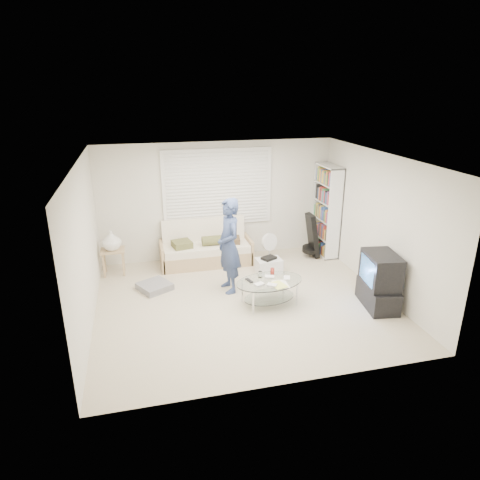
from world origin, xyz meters
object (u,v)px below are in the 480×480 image
object	(u,v)px
coffee_table	(270,285)
tv_unit	(379,281)
futon_sofa	(206,250)
bookshelf	(326,211)

from	to	relation	value
coffee_table	tv_unit	bearing A→B (deg)	-15.73
futon_sofa	bookshelf	bearing A→B (deg)	-1.58
futon_sofa	tv_unit	size ratio (longest dim) A/B	1.98
bookshelf	coffee_table	bearing A→B (deg)	-133.90
futon_sofa	coffee_table	size ratio (longest dim) A/B	1.47
bookshelf	coffee_table	distance (m)	2.82
futon_sofa	bookshelf	distance (m)	2.75
coffee_table	bookshelf	bearing A→B (deg)	46.10
futon_sofa	tv_unit	bearing A→B (deg)	-45.12
futon_sofa	coffee_table	world-z (taller)	futon_sofa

